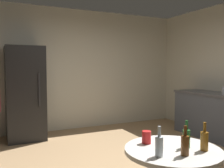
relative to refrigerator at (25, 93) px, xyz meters
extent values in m
cube|color=beige|center=(1.09, 0.43, 0.45)|extent=(5.32, 0.06, 2.70)
cube|color=black|center=(0.00, 0.00, 0.00)|extent=(0.70, 0.65, 1.80)
cube|color=#262628|center=(0.21, -0.34, 0.09)|extent=(0.03, 0.03, 0.60)
cube|color=#4C515B|center=(3.37, -1.62, -0.47)|extent=(0.60, 1.84, 0.86)
cube|color=#4C4C51|center=(3.37, -1.62, -0.02)|extent=(0.64, 1.88, 0.04)
cylinder|color=beige|center=(0.76, -3.43, -0.18)|extent=(0.80, 0.80, 0.03)
cylinder|color=#8C5919|center=(0.96, -3.58, -0.09)|extent=(0.06, 0.06, 0.15)
cylinder|color=#8C5919|center=(0.96, -3.58, 0.02)|extent=(0.02, 0.02, 0.08)
cylinder|color=#593314|center=(0.74, -3.60, -0.09)|extent=(0.06, 0.06, 0.15)
cylinder|color=#593314|center=(0.74, -3.60, 0.02)|extent=(0.02, 0.02, 0.08)
cylinder|color=#26662D|center=(0.88, -3.47, -0.09)|extent=(0.06, 0.06, 0.15)
cylinder|color=#26662D|center=(0.88, -3.47, 0.02)|extent=(0.02, 0.02, 0.08)
cylinder|color=silver|center=(0.55, -3.53, -0.09)|extent=(0.06, 0.06, 0.15)
cylinder|color=silver|center=(0.55, -3.53, 0.02)|extent=(0.02, 0.02, 0.08)
cylinder|color=red|center=(0.64, -3.22, -0.11)|extent=(0.08, 0.08, 0.11)
camera|label=1|loc=(-0.57, -5.02, 0.51)|focal=39.85mm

